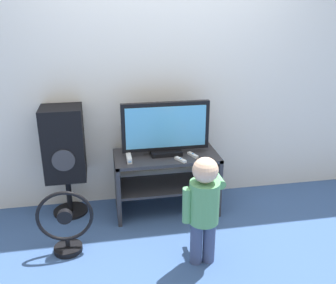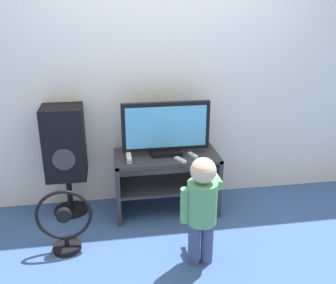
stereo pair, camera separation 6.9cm
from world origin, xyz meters
The scene contains 10 objects.
ground_plane centered at (0.00, 0.00, 0.00)m, with size 16.00×16.00×0.00m, color #38568C.
wall_back centered at (0.00, 0.56, 1.30)m, with size 10.00×0.06×2.60m.
tv_stand centered at (0.00, 0.24, 0.37)m, with size 0.96×0.48×0.57m.
television centered at (0.00, 0.26, 0.82)m, with size 0.80×0.20×0.49m.
game_console centered at (-0.35, 0.18, 0.60)m, with size 0.04×0.20×0.05m.
remote_primary centered at (0.23, 0.16, 0.59)m, with size 0.08×0.13×0.03m.
remote_secondary centered at (0.10, 0.07, 0.59)m, with size 0.09×0.13×0.03m.
child centered at (0.14, -0.58, 0.51)m, with size 0.33×0.49×0.87m.
speaker_tower centered at (-0.92, 0.35, 0.68)m, with size 0.36×0.33×1.04m.
floor_fan centered at (-0.90, -0.27, 0.24)m, with size 0.44×0.23×0.54m.
Camera 1 is at (-0.56, -2.91, 1.89)m, focal length 40.00 mm.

